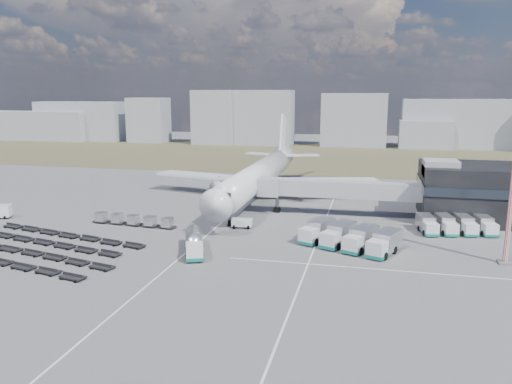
# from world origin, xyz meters

# --- Properties ---
(ground) EXTENTS (420.00, 420.00, 0.00)m
(ground) POSITION_xyz_m (0.00, 0.00, 0.00)
(ground) COLOR #565659
(ground) RESTS_ON ground
(grass_strip) EXTENTS (420.00, 90.00, 0.01)m
(grass_strip) POSITION_xyz_m (0.00, 110.00, 0.01)
(grass_strip) COLOR brown
(grass_strip) RESTS_ON ground
(lane_markings) EXTENTS (47.12, 110.00, 0.01)m
(lane_markings) POSITION_xyz_m (9.77, 3.00, 0.01)
(lane_markings) COLOR silver
(lane_markings) RESTS_ON ground
(terminal) EXTENTS (30.40, 16.40, 11.00)m
(terminal) POSITION_xyz_m (47.77, 23.96, 5.25)
(terminal) COLOR black
(terminal) RESTS_ON ground
(jet_bridge) EXTENTS (30.30, 3.80, 7.05)m
(jet_bridge) POSITION_xyz_m (15.90, 20.42, 5.05)
(jet_bridge) COLOR #939399
(jet_bridge) RESTS_ON ground
(airliner) EXTENTS (51.59, 64.53, 17.62)m
(airliner) POSITION_xyz_m (0.00, 32.38, 5.29)
(airliner) COLOR silver
(airliner) RESTS_ON ground
(skyline) EXTENTS (319.06, 25.61, 24.41)m
(skyline) POSITION_xyz_m (-16.88, 147.89, 9.86)
(skyline) COLOR #9397A1
(skyline) RESTS_ON ground
(fuel_tanker) EXTENTS (5.80, 9.87, 3.12)m
(fuel_tanker) POSITION_xyz_m (-0.80, -7.05, 1.56)
(fuel_tanker) COLOR silver
(fuel_tanker) RESTS_ON ground
(pushback_tug) EXTENTS (3.72, 2.38, 1.55)m
(pushback_tug) POSITION_xyz_m (2.45, 8.00, 0.78)
(pushback_tug) COLOR silver
(pushback_tug) RESTS_ON ground
(catering_truck) EXTENTS (3.48, 5.80, 2.49)m
(catering_truck) POSITION_xyz_m (3.38, 39.38, 1.27)
(catering_truck) COLOR silver
(catering_truck) RESTS_ON ground
(service_trucks_near) EXTENTS (15.53, 12.39, 3.04)m
(service_trucks_near) POSITION_xyz_m (21.03, 0.89, 1.65)
(service_trucks_near) COLOR silver
(service_trucks_near) RESTS_ON ground
(service_trucks_far) EXTENTS (12.65, 8.54, 2.58)m
(service_trucks_far) POSITION_xyz_m (37.88, 13.01, 1.40)
(service_trucks_far) COLOR silver
(service_trucks_far) RESTS_ON ground
(uld_row) EXTENTS (15.91, 2.86, 1.74)m
(uld_row) POSITION_xyz_m (-16.42, 4.92, 1.04)
(uld_row) COLOR black
(uld_row) RESTS_ON ground
(baggage_dollies) EXTENTS (35.36, 21.96, 0.78)m
(baggage_dollies) POSITION_xyz_m (-25.45, -10.73, 0.39)
(baggage_dollies) COLOR black
(baggage_dollies) RESTS_ON ground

